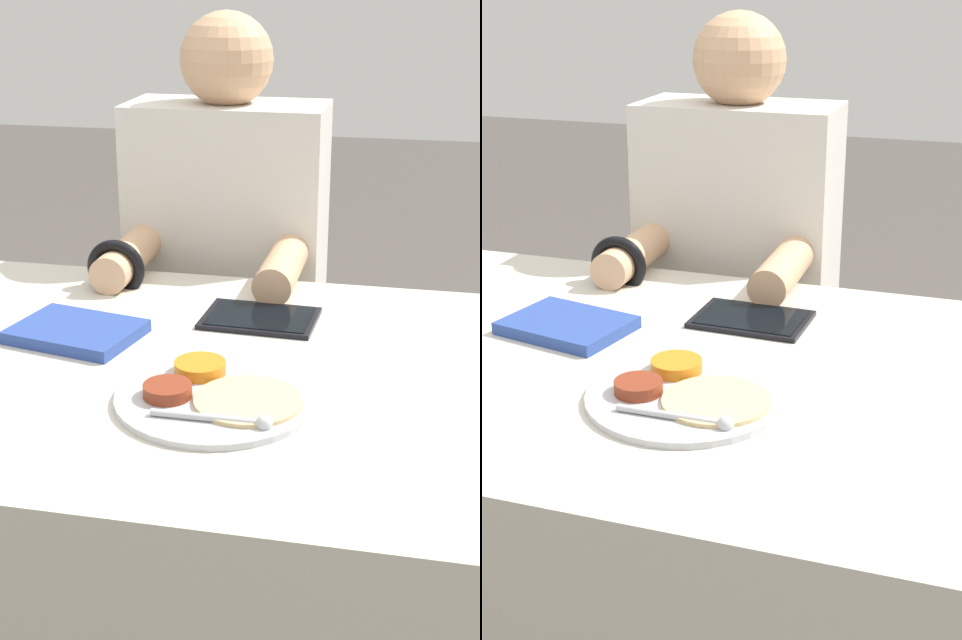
{
  "view_description": "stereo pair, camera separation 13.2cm",
  "coord_description": "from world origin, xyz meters",
  "views": [
    {
      "loc": [
        0.43,
        -1.16,
        1.27
      ],
      "look_at": [
        0.17,
        0.04,
        0.78
      ],
      "focal_mm": 50.0,
      "sensor_mm": 36.0,
      "label": 1
    },
    {
      "loc": [
        0.55,
        -1.13,
        1.27
      ],
      "look_at": [
        0.17,
        0.04,
        0.78
      ],
      "focal_mm": 50.0,
      "sensor_mm": 36.0,
      "label": 2
    }
  ],
  "objects": [
    {
      "name": "tablet_device",
      "position": [
        0.17,
        0.19,
        0.73
      ],
      "size": [
        0.19,
        0.14,
        0.01
      ],
      "color": "black",
      "rests_on": "dining_table"
    },
    {
      "name": "thali_tray",
      "position": [
        0.17,
        -0.11,
        0.73
      ],
      "size": [
        0.27,
        0.27,
        0.03
      ],
      "color": "#B7BABF",
      "rests_on": "dining_table"
    },
    {
      "name": "dining_table",
      "position": [
        0.0,
        0.0,
        0.36
      ],
      "size": [
        1.15,
        0.81,
        0.72
      ],
      "color": "beige",
      "rests_on": "ground_plane"
    },
    {
      "name": "person_diner",
      "position": [
        0.03,
        0.57,
        0.56
      ],
      "size": [
        0.4,
        0.43,
        1.2
      ],
      "color": "black",
      "rests_on": "ground_plane"
    },
    {
      "name": "red_notebook",
      "position": [
        -0.1,
        0.06,
        0.73
      ],
      "size": [
        0.22,
        0.18,
        0.02
      ],
      "color": "silver",
      "rests_on": "dining_table"
    }
  ]
}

